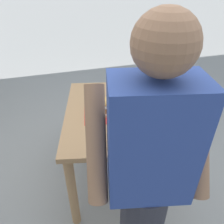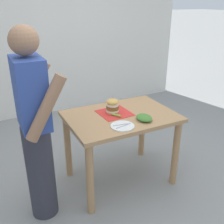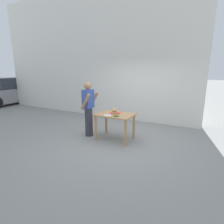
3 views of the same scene
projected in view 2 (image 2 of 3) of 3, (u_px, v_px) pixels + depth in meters
name	position (u px, v px, depth m)	size (l,w,h in m)	color
ground_plane	(120.00, 178.00, 2.94)	(80.00, 80.00, 0.00)	gray
patio_table	(121.00, 127.00, 2.69)	(0.76, 1.08, 0.78)	tan
serving_paper	(115.00, 113.00, 2.67)	(0.31, 0.31, 0.00)	red
sandwich	(112.00, 106.00, 2.64)	(0.13, 0.13, 0.19)	gold
pickle_spear	(116.00, 115.00, 2.58)	(0.02, 0.02, 0.10)	#8EA83D
side_plate_with_forks	(122.00, 126.00, 2.38)	(0.22, 0.22, 0.02)	white
side_salad	(144.00, 118.00, 2.51)	(0.18, 0.14, 0.05)	#477F33
diner_across_table	(36.00, 127.00, 2.14)	(0.55, 0.35, 1.69)	#33333D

